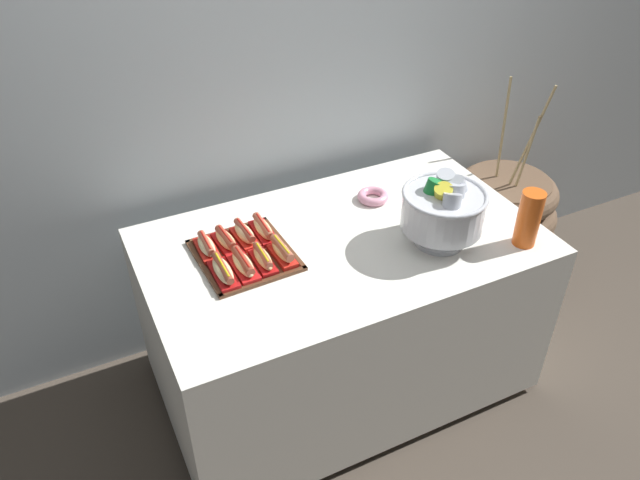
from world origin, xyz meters
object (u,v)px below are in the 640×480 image
floor_vase (498,235)px  hot_dog_0 (223,271)px  hot_dog_3 (282,251)px  hot_dog_4 (207,246)px  buffet_table (341,311)px  hot_dog_2 (263,259)px  hot_dog_1 (243,264)px  hot_dog_6 (245,234)px  hot_dog_7 (263,229)px  hot_dog_5 (226,240)px  cup_stack (529,219)px  donut (373,196)px  serving_tray (245,256)px  punch_bowl (444,208)px

floor_vase → hot_dog_0: (-1.52, -0.28, 0.50)m
hot_dog_3 → hot_dog_4: hot_dog_3 is taller
buffet_table → hot_dog_2: hot_dog_2 is taller
hot_dog_1 → hot_dog_6: 0.18m
hot_dog_1 → hot_dog_7: hot_dog_1 is taller
hot_dog_1 → hot_dog_5: bearing=92.4°
hot_dog_3 → cup_stack: cup_stack is taller
hot_dog_6 → hot_dog_4: bearing=-177.6°
donut → cup_stack: bearing=-55.0°
serving_tray → hot_dog_7: (0.11, 0.09, 0.03)m
hot_dog_4 → cup_stack: cup_stack is taller
hot_dog_3 → hot_dog_5: hot_dog_3 is taller
hot_dog_2 → donut: size_ratio=1.25×
hot_dog_1 → hot_dog_2: hot_dog_1 is taller
hot_dog_7 → hot_dog_5: bearing=-177.6°
hot_dog_0 → cup_stack: bearing=-15.1°
hot_dog_0 → serving_tray: bearing=38.6°
hot_dog_2 → cup_stack: 0.97m
donut → hot_dog_6: bearing=-175.5°
hot_dog_0 → hot_dog_1: (0.07, 0.00, 0.00)m
hot_dog_6 → donut: 0.58m
floor_vase → serving_tray: (-1.41, -0.19, 0.47)m
hot_dog_3 → hot_dog_0: bearing=-177.6°
hot_dog_7 → floor_vase: bearing=4.6°
serving_tray → hot_dog_1: (-0.03, -0.08, 0.03)m
hot_dog_4 → donut: hot_dog_4 is taller
hot_dog_2 → hot_dog_7: hot_dog_7 is taller
floor_vase → hot_dog_6: (-1.37, -0.11, 0.50)m
hot_dog_7 → hot_dog_6: bearing=-177.6°
hot_dog_5 → hot_dog_7: 0.15m
hot_dog_2 → hot_dog_3: bearing=2.4°
hot_dog_4 → hot_dog_7: 0.23m
floor_vase → hot_dog_2: floor_vase is taller
serving_tray → hot_dog_4: hot_dog_4 is taller
hot_dog_2 → cup_stack: bearing=-17.8°
hot_dog_0 → hot_dog_6: hot_dog_6 is taller
hot_dog_1 → hot_dog_4: (-0.08, 0.16, -0.00)m
hot_dog_2 → punch_bowl: 0.68m
floor_vase → hot_dog_0: bearing=-169.6°
hot_dog_0 → hot_dog_1: bearing=2.4°
hot_dog_6 → hot_dog_7: (0.07, 0.00, -0.00)m
floor_vase → hot_dog_6: 1.47m
hot_dog_2 → hot_dog_5: 0.18m
hot_dog_1 → hot_dog_3: (0.15, 0.01, 0.00)m
punch_bowl → serving_tray: bearing=161.6°
hot_dog_0 → punch_bowl: punch_bowl is taller
serving_tray → hot_dog_6: bearing=67.9°
hot_dog_1 → hot_dog_2: 0.08m
punch_bowl → hot_dog_1: bearing=168.6°
floor_vase → hot_dog_6: floor_vase is taller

